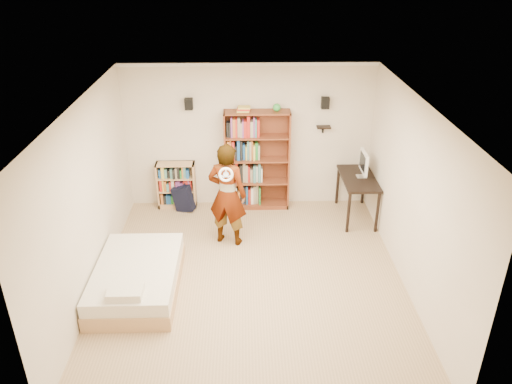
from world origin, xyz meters
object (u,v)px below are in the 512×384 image
tall_bookshelf (257,161)px  daybed (137,275)px  computer_desk (357,197)px  low_bookshelf (176,185)px  person (227,195)px

tall_bookshelf → daybed: bearing=-125.1°
tall_bookshelf → computer_desk: tall_bookshelf is taller
low_bookshelf → computer_desk: size_ratio=0.76×
daybed → computer_desk: bearing=30.2°
low_bookshelf → person: person is taller
computer_desk → daybed: bearing=-149.8°
daybed → person: bearing=45.4°
low_bookshelf → daybed: (-0.28, -2.59, -0.18)m
low_bookshelf → daybed: 2.61m
tall_bookshelf → daybed: tall_bookshelf is taller
tall_bookshelf → person: bearing=-112.3°
tall_bookshelf → computer_desk: (1.79, -0.46, -0.54)m
person → tall_bookshelf: bearing=-94.7°
daybed → low_bookshelf: bearing=83.9°
tall_bookshelf → computer_desk: size_ratio=1.61×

